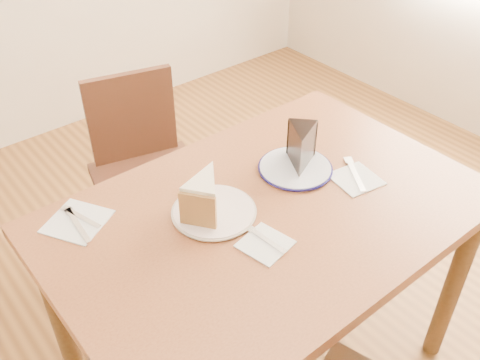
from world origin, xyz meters
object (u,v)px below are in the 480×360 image
at_px(plate_cream, 214,212).
at_px(plate_navy, 295,168).
at_px(table, 268,235).
at_px(carrot_cake, 206,194).
at_px(chair_far, 146,171).
at_px(chocolate_cake, 301,150).

xyz_separation_m(plate_cream, plate_navy, (0.31, 0.01, 0.00)).
height_order(table, carrot_cake, carrot_cake).
height_order(table, chair_far, chair_far).
relative_size(plate_cream, carrot_cake, 1.66).
xyz_separation_m(carrot_cake, chocolate_cake, (0.34, -0.02, 0.01)).
xyz_separation_m(chair_far, plate_navy, (0.17, -0.64, 0.30)).
bearing_deg(plate_navy, chocolate_cake, -14.69).
bearing_deg(table, chair_far, 89.15).
bearing_deg(chocolate_cake, table, 68.62).
bearing_deg(chocolate_cake, carrot_cake, 43.18).
bearing_deg(plate_navy, plate_cream, -179.03).
relative_size(chair_far, plate_cream, 3.70).
relative_size(table, chair_far, 1.46).
xyz_separation_m(chair_far, plate_cream, (-0.14, -0.65, 0.30)).
bearing_deg(chair_far, carrot_cake, 91.09).
bearing_deg(plate_cream, carrot_cake, 116.39).
height_order(chair_far, plate_navy, chair_far).
relative_size(table, plate_navy, 5.58).
xyz_separation_m(table, plate_navy, (0.18, 0.08, 0.10)).
relative_size(chair_far, carrot_cake, 6.14).
relative_size(plate_navy, carrot_cake, 1.61).
bearing_deg(chair_far, plate_cream, 92.29).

